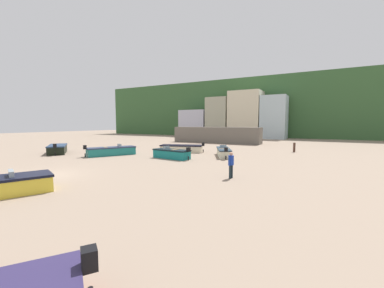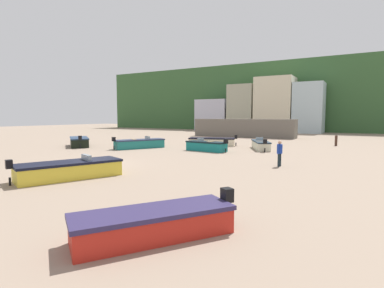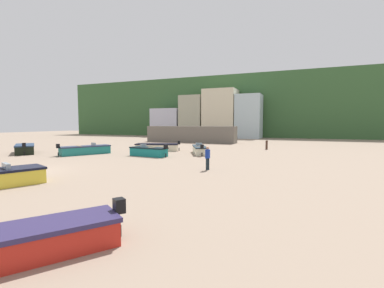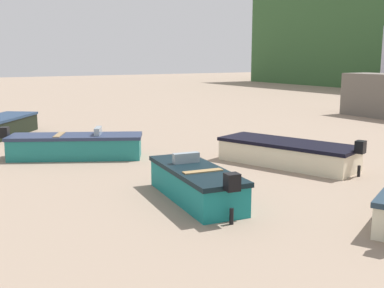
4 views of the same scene
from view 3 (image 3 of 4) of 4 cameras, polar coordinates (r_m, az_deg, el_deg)
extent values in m
plane|color=gray|center=(20.66, -31.92, -5.11)|extent=(160.00, 160.00, 0.00)
cube|color=#355C31|center=(79.77, 10.14, 7.21)|extent=(90.00, 32.00, 14.51)
cube|color=#676056|center=(45.38, -0.32, 2.06)|extent=(15.40, 2.40, 2.71)
cube|color=#B1B3C7|center=(65.86, -5.08, 4.49)|extent=(7.05, 5.36, 6.71)
cube|color=#A0A087|center=(63.81, 0.47, 5.79)|extent=(5.26, 6.77, 9.55)
cube|color=beige|center=(61.62, 6.13, 6.36)|extent=(7.13, 6.55, 10.72)
cube|color=#AEC3CB|center=(59.46, 11.90, 5.70)|extent=(5.25, 5.16, 9.33)
cube|color=red|center=(7.78, -31.54, -17.70)|extent=(3.35, 4.10, 0.64)
cube|color=#2C244D|center=(7.65, -31.66, -15.06)|extent=(3.47, 4.23, 0.12)
cube|color=black|center=(7.96, -15.12, -12.44)|extent=(0.42, 0.41, 0.40)
cylinder|color=black|center=(8.20, -15.02, -17.25)|extent=(0.14, 0.14, 0.32)
cube|color=beige|center=(31.60, -7.38, -0.77)|extent=(5.04, 3.13, 0.72)
cube|color=black|center=(31.57, -7.38, -0.01)|extent=(5.16, 3.24, 0.12)
cube|color=black|center=(31.20, -2.75, 0.30)|extent=(0.37, 0.39, 0.40)
cylinder|color=black|center=(31.27, -2.75, -1.13)|extent=(0.13, 0.13, 0.36)
cube|color=black|center=(33.77, -31.78, -0.98)|extent=(4.51, 4.01, 0.82)
cube|color=navy|center=(33.74, -31.81, -0.19)|extent=(4.64, 4.13, 0.12)
cube|color=black|center=(31.34, -31.94, -0.16)|extent=(0.42, 0.42, 0.40)
cylinder|color=black|center=(31.41, -31.88, -1.71)|extent=(0.14, 0.14, 0.41)
cube|color=#8C9EA8|center=(16.72, -34.58, -3.83)|extent=(1.01, 0.56, 0.28)
cube|color=#167675|center=(26.47, -9.15, -1.74)|extent=(3.84, 1.73, 0.76)
cube|color=black|center=(26.43, -9.16, -0.80)|extent=(3.95, 1.82, 0.12)
cube|color=black|center=(25.19, -5.56, -0.60)|extent=(0.32, 0.35, 0.40)
cylinder|color=black|center=(25.27, -5.55, -2.43)|extent=(0.11, 0.11, 0.38)
cube|color=#8C9EA8|center=(26.83, -10.25, -0.31)|extent=(0.30, 0.77, 0.28)
cube|color=#997749|center=(26.14, -8.37, -0.74)|extent=(0.38, 1.08, 0.08)
cube|color=#1D7570|center=(29.70, -21.56, -1.32)|extent=(3.40, 4.89, 0.77)
cube|color=#26314D|center=(29.67, -21.58, -0.47)|extent=(3.52, 5.01, 0.12)
cube|color=black|center=(28.92, -26.44, -0.38)|extent=(0.41, 0.40, 0.40)
cylinder|color=black|center=(28.99, -26.39, -1.98)|extent=(0.13, 0.13, 0.38)
cube|color=#8C9EA8|center=(29.93, -20.07, 0.00)|extent=(0.80, 0.55, 0.28)
cube|color=olive|center=(29.47, -22.69, -0.43)|extent=(1.12, 0.74, 0.08)
cube|color=beige|center=(28.23, 1.60, -1.37)|extent=(2.87, 4.26, 0.70)
cube|color=#213443|center=(28.19, 1.61, -0.54)|extent=(2.98, 4.38, 0.12)
cube|color=black|center=(25.92, 2.11, -0.57)|extent=(0.41, 0.39, 0.40)
cylinder|color=black|center=(25.99, 2.11, -2.25)|extent=(0.13, 0.13, 0.35)
cube|color=#8C9EA8|center=(28.90, 1.46, -0.02)|extent=(0.70, 0.48, 0.28)
cube|color=olive|center=(27.66, 1.72, -0.53)|extent=(0.97, 0.64, 0.08)
cylinder|color=#432C21|center=(34.05, 15.47, -0.21)|extent=(0.26, 0.26, 1.10)
cylinder|color=#1A262C|center=(18.32, 3.15, -4.29)|extent=(0.16, 0.16, 0.82)
cylinder|color=#1A262C|center=(18.49, 3.46, -4.21)|extent=(0.16, 0.16, 0.82)
cylinder|color=#1A379C|center=(18.31, 3.31, -2.09)|extent=(0.40, 0.40, 0.58)
cylinder|color=#1A379C|center=(18.12, 2.97, -2.28)|extent=(0.11, 0.11, 0.54)
cylinder|color=#1A379C|center=(18.51, 3.65, -2.14)|extent=(0.11, 0.11, 0.54)
sphere|color=tan|center=(18.27, 3.32, -0.84)|extent=(0.26, 0.26, 0.22)
camera|label=1|loc=(3.37, 5.57, 7.78)|focal=22.65mm
camera|label=2|loc=(2.34, -125.44, -2.55)|focal=28.53mm
camera|label=4|loc=(16.60, 10.24, 6.37)|focal=43.71mm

